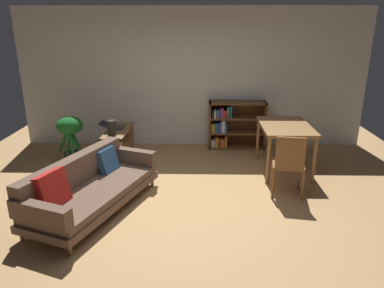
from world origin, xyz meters
TOP-DOWN VIEW (x-y plane):
  - ground_plane at (0.00, 0.00)m, footprint 8.16×8.16m
  - back_wall_panel at (0.00, 2.70)m, footprint 6.80×0.10m
  - fabric_couch at (-1.32, -0.13)m, footprint 1.49×2.20m
  - media_console at (-1.32, 1.71)m, footprint 0.38×1.08m
  - open_laptop at (-1.42, 1.84)m, footprint 0.45×0.32m
  - desk_speaker at (-1.34, 1.40)m, footprint 0.14×0.14m
  - potted_floor_plant at (-2.13, 1.59)m, footprint 0.49×0.50m
  - dining_table at (1.57, 1.28)m, footprint 0.80×1.18m
  - dining_chair_near at (1.42, 0.31)m, footprint 0.50×0.48m
  - bookshelf at (0.81, 2.50)m, footprint 1.12×0.35m

SIDE VIEW (x-z plane):
  - ground_plane at x=0.00m, z-range 0.00..0.00m
  - media_console at x=-1.32m, z-range 0.00..0.57m
  - fabric_couch at x=-1.32m, z-range -0.04..0.70m
  - bookshelf at x=0.81m, z-range 0.00..0.93m
  - dining_chair_near at x=1.42m, z-range 0.06..0.99m
  - potted_floor_plant at x=-2.13m, z-range 0.13..0.98m
  - open_laptop at x=-1.42m, z-range 0.55..0.66m
  - desk_speaker at x=-1.34m, z-range 0.58..0.83m
  - dining_table at x=1.57m, z-range 0.31..1.11m
  - back_wall_panel at x=0.00m, z-range 0.00..2.70m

